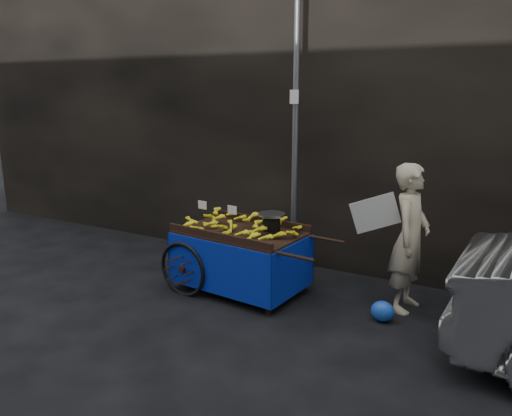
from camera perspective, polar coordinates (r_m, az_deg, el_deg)
The scene contains 6 objects.
ground at distance 6.20m, azimuth -3.53°, elevation -10.33°, with size 80.00×80.00×0.00m, color black.
building_wall at distance 7.84m, azimuth 9.32°, elevation 13.29°, with size 13.50×2.00×5.00m.
street_pole at distance 6.69m, azimuth 4.52°, elevation 9.19°, with size 0.12×0.10×4.00m.
banana_cart at distance 6.23m, azimuth -2.14°, elevation -3.28°, with size 2.18×1.17×1.14m.
vendor at distance 5.91m, azimuth 17.17°, elevation -3.30°, with size 0.86×0.66×1.71m.
plastic_bag at distance 5.77m, azimuth 14.26°, elevation -11.38°, with size 0.26×0.21×0.23m, color blue.
Camera 1 is at (3.09, -4.76, 2.50)m, focal length 35.00 mm.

